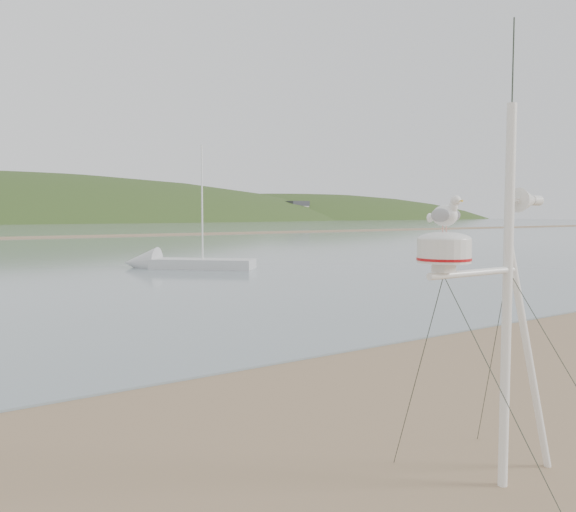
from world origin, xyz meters
TOP-DOWN VIEW (x-y plane):
  - ground at (0.00, 0.00)m, footprint 560.00×560.00m
  - mast_rig at (2.79, -1.71)m, footprint 2.16×2.30m
  - sailboat_white_near at (10.69, 23.89)m, footprint 6.11×6.12m

SIDE VIEW (x-z plane):
  - ground at x=0.00m, z-range 0.00..0.00m
  - sailboat_white_near at x=10.69m, z-range -3.16..3.76m
  - mast_rig at x=2.79m, z-range -1.26..3.61m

